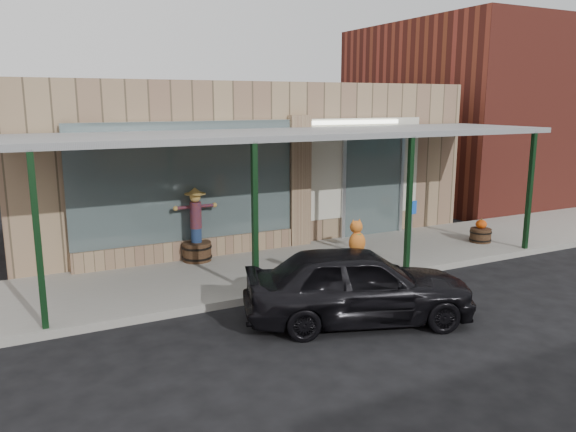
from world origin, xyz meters
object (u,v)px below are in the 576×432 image
barrel_pumpkin (481,233)px  parked_sedan (358,284)px  barrel_scarecrow (196,236)px  handicap_sign (411,224)px

barrel_pumpkin → parked_sedan: size_ratio=0.15×
barrel_pumpkin → parked_sedan: bearing=-154.3°
barrel_pumpkin → barrel_scarecrow: bearing=166.8°
parked_sedan → handicap_sign: bearing=-35.1°
barrel_scarecrow → barrel_pumpkin: size_ratio=2.70×
barrel_pumpkin → handicap_sign: 3.07m
barrel_pumpkin → parked_sedan: parked_sedan is taller
handicap_sign → parked_sedan: bearing=-157.2°
barrel_scarecrow → handicap_sign: barrel_scarecrow is taller
barrel_scarecrow → handicap_sign: size_ratio=1.19×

